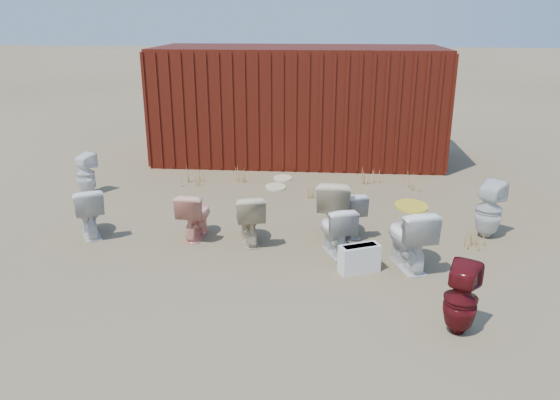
# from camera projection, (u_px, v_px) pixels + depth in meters

# --- Properties ---
(ground) EXTENTS (100.00, 100.00, 0.00)m
(ground) POSITION_uv_depth(u_px,v_px,m) (276.00, 253.00, 7.32)
(ground) COLOR brown
(ground) RESTS_ON ground
(shipping_container) EXTENTS (6.00, 2.40, 2.40)m
(shipping_container) POSITION_uv_depth(u_px,v_px,m) (298.00, 104.00, 11.84)
(shipping_container) COLOR #4A130C
(shipping_container) RESTS_ON ground
(toilet_front_a) EXTENTS (0.71, 0.82, 0.73)m
(toilet_front_a) POSITION_uv_depth(u_px,v_px,m) (88.00, 211.00, 7.81)
(toilet_front_a) COLOR silver
(toilet_front_a) RESTS_ON ground
(toilet_front_pink) EXTENTS (0.45, 0.70, 0.68)m
(toilet_front_pink) POSITION_uv_depth(u_px,v_px,m) (195.00, 214.00, 7.75)
(toilet_front_pink) COLOR #F2A28B
(toilet_front_pink) RESTS_ON ground
(toilet_front_c) EXTENTS (0.58, 0.75, 0.68)m
(toilet_front_c) POSITION_uv_depth(u_px,v_px,m) (336.00, 229.00, 7.22)
(toilet_front_c) COLOR silver
(toilet_front_c) RESTS_ON ground
(toilet_front_maroon) EXTENTS (0.45, 0.46, 0.74)m
(toilet_front_maroon) POSITION_uv_depth(u_px,v_px,m) (461.00, 299.00, 5.38)
(toilet_front_maroon) COLOR #560E12
(toilet_front_maroon) RESTS_ON ground
(toilet_front_e) EXTENTS (0.55, 0.73, 0.66)m
(toilet_front_e) POSITION_uv_depth(u_px,v_px,m) (348.00, 212.00, 7.86)
(toilet_front_e) COLOR silver
(toilet_front_e) RESTS_ON ground
(toilet_back_a) EXTENTS (0.44, 0.44, 0.74)m
(toilet_back_a) POSITION_uv_depth(u_px,v_px,m) (85.00, 174.00, 9.63)
(toilet_back_a) COLOR white
(toilet_back_a) RESTS_ON ground
(toilet_back_beige_left) EXTENTS (0.57, 0.79, 0.72)m
(toilet_back_beige_left) POSITION_uv_depth(u_px,v_px,m) (249.00, 218.00, 7.57)
(toilet_back_beige_left) COLOR beige
(toilet_back_beige_left) RESTS_ON ground
(toilet_back_beige_right) EXTENTS (0.55, 0.88, 0.86)m
(toilet_back_beige_right) POSITION_uv_depth(u_px,v_px,m) (335.00, 207.00, 7.79)
(toilet_back_beige_right) COLOR beige
(toilet_back_beige_right) RESTS_ON ground
(toilet_back_yellowlid) EXTENTS (0.66, 0.88, 0.80)m
(toilet_back_yellowlid) POSITION_uv_depth(u_px,v_px,m) (409.00, 237.00, 6.81)
(toilet_back_yellowlid) COLOR white
(toilet_back_yellowlid) RESTS_ON ground
(toilet_back_e) EXTENTS (0.53, 0.53, 0.83)m
(toilet_back_e) POSITION_uv_depth(u_px,v_px,m) (489.00, 210.00, 7.74)
(toilet_back_e) COLOR silver
(toilet_back_e) RESTS_ON ground
(yellow_lid) EXTENTS (0.41, 0.51, 0.02)m
(yellow_lid) POSITION_uv_depth(u_px,v_px,m) (411.00, 206.00, 6.67)
(yellow_lid) COLOR gold
(yellow_lid) RESTS_ON toilet_back_yellowlid
(loose_tank) EXTENTS (0.54, 0.38, 0.35)m
(loose_tank) POSITION_uv_depth(u_px,v_px,m) (359.00, 259.00, 6.74)
(loose_tank) COLOR silver
(loose_tank) RESTS_ON ground
(loose_lid_near) EXTENTS (0.44, 0.54, 0.02)m
(loose_lid_near) POSITION_uv_depth(u_px,v_px,m) (276.00, 187.00, 10.09)
(loose_lid_near) COLOR beige
(loose_lid_near) RESTS_ON ground
(loose_lid_far) EXTENTS (0.37, 0.47, 0.02)m
(loose_lid_far) POSITION_uv_depth(u_px,v_px,m) (283.00, 178.00, 10.63)
(loose_lid_far) COLOR beige
(loose_lid_far) RESTS_ON ground
(weed_clump_a) EXTENTS (0.36, 0.36, 0.33)m
(weed_clump_a) POSITION_uv_depth(u_px,v_px,m) (192.00, 176.00, 10.26)
(weed_clump_a) COLOR #A58142
(weed_clump_a) RESTS_ON ground
(weed_clump_b) EXTENTS (0.32, 0.32, 0.28)m
(weed_clump_b) POSITION_uv_depth(u_px,v_px,m) (310.00, 192.00, 9.38)
(weed_clump_b) COLOR #A58142
(weed_clump_b) RESTS_ON ground
(weed_clump_c) EXTENTS (0.36, 0.36, 0.31)m
(weed_clump_c) POSITION_uv_depth(u_px,v_px,m) (418.00, 181.00, 9.96)
(weed_clump_c) COLOR #A58142
(weed_clump_c) RESTS_ON ground
(weed_clump_d) EXTENTS (0.30, 0.30, 0.29)m
(weed_clump_d) POSITION_uv_depth(u_px,v_px,m) (237.00, 175.00, 10.38)
(weed_clump_d) COLOR #A58142
(weed_clump_d) RESTS_ON ground
(weed_clump_e) EXTENTS (0.34, 0.34, 0.32)m
(weed_clump_e) POSITION_uv_depth(u_px,v_px,m) (371.00, 176.00, 10.28)
(weed_clump_e) COLOR #A58142
(weed_clump_e) RESTS_ON ground
(weed_clump_f) EXTENTS (0.28, 0.28, 0.24)m
(weed_clump_f) POSITION_uv_depth(u_px,v_px,m) (476.00, 241.00, 7.42)
(weed_clump_f) COLOR #A58142
(weed_clump_f) RESTS_ON ground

